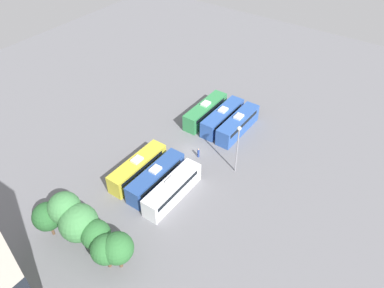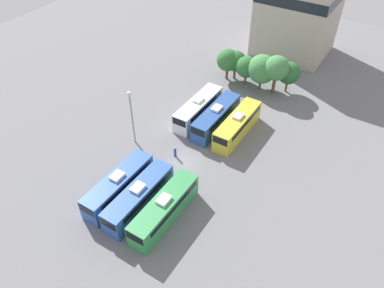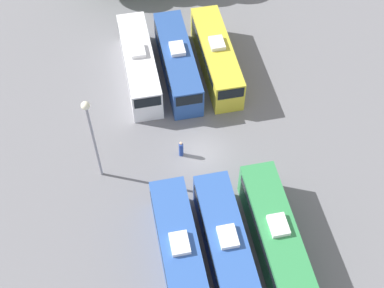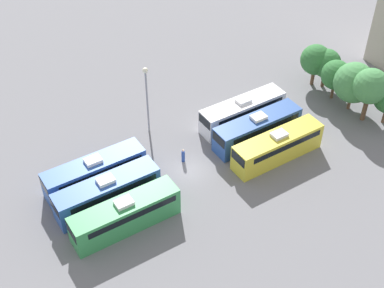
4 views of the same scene
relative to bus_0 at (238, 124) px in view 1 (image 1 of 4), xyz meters
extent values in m
plane|color=slate|center=(3.25, 8.90, -1.64)|extent=(115.95, 115.95, 0.00)
cube|color=#2D56A8|center=(0.00, -0.03, -0.14)|extent=(2.48, 10.26, 3.00)
cube|color=black|center=(0.00, 0.23, 0.68)|extent=(2.52, 8.72, 0.66)
cube|color=black|center=(0.00, -5.15, 0.68)|extent=(2.18, 0.08, 1.05)
cube|color=white|center=(0.00, -0.03, 1.53)|extent=(1.20, 1.60, 0.35)
cube|color=#2D56A8|center=(3.14, -0.18, -0.14)|extent=(2.48, 10.26, 3.00)
cube|color=black|center=(3.14, 0.07, 0.68)|extent=(2.52, 8.72, 0.66)
cube|color=black|center=(3.14, -5.30, 0.68)|extent=(2.18, 0.08, 1.05)
cube|color=white|center=(3.14, -0.18, 1.53)|extent=(1.20, 1.60, 0.35)
cube|color=#338C4C|center=(6.58, -0.03, -0.14)|extent=(2.48, 10.26, 3.00)
cube|color=black|center=(6.58, 0.22, 0.68)|extent=(2.52, 8.72, 0.66)
cube|color=black|center=(6.58, -5.15, 0.68)|extent=(2.18, 0.08, 1.05)
cube|color=white|center=(6.58, -0.03, 1.53)|extent=(1.20, 1.60, 0.35)
cube|color=silver|center=(-0.15, 18.13, -0.14)|extent=(2.48, 10.26, 3.00)
cube|color=black|center=(-0.15, 18.39, 0.68)|extent=(2.52, 8.72, 0.66)
cube|color=black|center=(-0.15, 13.01, 0.68)|extent=(2.18, 0.08, 1.05)
cube|color=white|center=(-0.15, 18.13, 1.53)|extent=(1.20, 1.60, 0.35)
cube|color=#284C93|center=(3.15, 17.70, -0.14)|extent=(2.48, 10.26, 3.00)
cube|color=black|center=(3.15, 17.95, 0.68)|extent=(2.52, 8.72, 0.66)
cube|color=black|center=(3.15, 12.58, 0.68)|extent=(2.18, 0.08, 1.05)
cube|color=white|center=(3.15, 17.70, 1.53)|extent=(1.20, 1.60, 0.35)
cube|color=gold|center=(6.58, 17.69, -0.14)|extent=(2.48, 10.26, 3.00)
cube|color=black|center=(6.58, 17.95, 0.68)|extent=(2.52, 8.72, 0.66)
cube|color=black|center=(6.58, 12.57, 0.68)|extent=(2.18, 0.08, 1.05)
cube|color=silver|center=(6.58, 17.69, 1.53)|extent=(1.20, 1.60, 0.35)
cylinder|color=navy|center=(1.79, 9.08, -0.96)|extent=(0.36, 0.36, 1.37)
sphere|color=tan|center=(1.79, 9.08, -0.16)|extent=(0.24, 0.24, 0.24)
cylinder|color=gray|center=(-4.55, 8.49, 2.29)|extent=(0.20, 0.20, 7.86)
sphere|color=#EAE5C6|center=(-4.55, 8.49, 6.40)|extent=(0.60, 0.60, 0.60)
cylinder|color=brown|center=(-1.82, 30.25, -0.53)|extent=(0.45, 0.45, 2.24)
sphere|color=#2D6B33|center=(-1.82, 30.25, 1.90)|extent=(3.74, 3.74, 3.74)
cylinder|color=brown|center=(-0.74, 31.03, -0.60)|extent=(0.42, 0.42, 2.09)
sphere|color=#2D6B33|center=(-0.74, 31.03, 1.68)|extent=(3.54, 3.54, 3.54)
cylinder|color=brown|center=(1.69, 30.26, -0.62)|extent=(0.36, 0.36, 2.05)
sphere|color=#2D6B33|center=(1.69, 30.26, 1.65)|extent=(3.56, 3.56, 3.56)
cylinder|color=brown|center=(4.36, 30.41, -0.64)|extent=(0.39, 0.39, 2.01)
sphere|color=#428447|center=(4.36, 30.41, 2.01)|extent=(4.72, 4.72, 4.72)
cylinder|color=brown|center=(6.75, 30.28, -0.04)|extent=(0.53, 0.53, 3.21)
sphere|color=#428447|center=(6.75, 30.28, 2.97)|extent=(4.00, 4.00, 4.00)
cylinder|color=brown|center=(8.37, 31.88, -0.56)|extent=(0.35, 0.35, 2.17)
sphere|color=#28602D|center=(8.37, 31.88, 1.79)|extent=(3.61, 3.61, 3.61)
camera|label=1|loc=(-22.88, 45.46, 37.62)|focal=35.00mm
camera|label=2|loc=(23.23, -20.72, 32.55)|focal=35.00mm
camera|label=3|loc=(-2.30, -15.26, 32.71)|focal=50.00mm
camera|label=4|loc=(37.31, -12.32, 36.37)|focal=50.00mm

